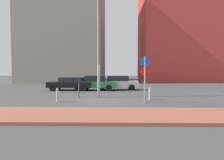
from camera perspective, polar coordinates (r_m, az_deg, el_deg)
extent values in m
plane|color=#424244|center=(14.22, -3.43, -5.61)|extent=(120.00, 120.00, 0.00)
cube|color=#93513D|center=(9.05, -6.12, -10.06)|extent=(40.00, 3.04, 0.14)
cube|color=black|center=(21.01, -11.94, -1.29)|extent=(4.61, 1.95, 0.56)
cube|color=black|center=(20.93, -11.49, 0.12)|extent=(2.43, 1.75, 0.47)
cylinder|color=black|center=(20.60, -16.76, -2.21)|extent=(0.65, 0.24, 0.64)
cylinder|color=black|center=(22.34, -15.20, -1.81)|extent=(0.65, 0.24, 0.64)
cylinder|color=black|center=(19.79, -8.23, -2.32)|extent=(0.65, 0.24, 0.64)
cylinder|color=black|center=(21.60, -7.32, -1.89)|extent=(0.65, 0.24, 0.64)
cube|color=#237238|center=(20.66, -5.15, -1.25)|extent=(4.59, 1.82, 0.60)
cube|color=black|center=(20.62, -4.86, 0.41)|extent=(2.09, 1.67, 0.60)
cylinder|color=black|center=(20.03, -9.87, -2.27)|extent=(0.64, 0.22, 0.64)
cylinder|color=black|center=(21.80, -8.98, -1.85)|extent=(0.64, 0.22, 0.64)
cylinder|color=black|center=(19.68, -0.91, -2.32)|extent=(0.64, 0.22, 0.64)
cylinder|color=black|center=(21.48, -0.75, -1.89)|extent=(0.64, 0.22, 0.64)
cube|color=#B7BABF|center=(20.99, 1.34, -1.13)|extent=(4.53, 1.76, 0.64)
cube|color=black|center=(20.96, 1.64, 0.48)|extent=(2.21, 1.57, 0.55)
cylinder|color=black|center=(20.20, -2.94, -2.19)|extent=(0.65, 0.24, 0.64)
cylinder|color=black|center=(21.85, -2.73, -1.81)|extent=(0.65, 0.24, 0.64)
cylinder|color=black|center=(20.29, 5.72, -2.18)|extent=(0.65, 0.24, 0.64)
cylinder|color=black|center=(21.93, 5.27, -1.80)|extent=(0.65, 0.24, 0.64)
cylinder|color=gray|center=(12.74, 9.49, 0.07)|extent=(0.10, 0.10, 2.96)
cube|color=#1447B7|center=(12.73, 9.53, 5.38)|extent=(0.55, 0.10, 0.55)
cylinder|color=red|center=(12.72, 9.51, 2.55)|extent=(0.60, 0.09, 0.60)
cylinder|color=#4C4C51|center=(15.23, -9.57, -2.86)|extent=(0.08, 0.08, 1.17)
cube|color=black|center=(15.18, -9.59, -0.14)|extent=(0.18, 0.14, 0.28)
cylinder|color=gray|center=(15.22, -3.91, 9.77)|extent=(0.20, 0.20, 7.85)
cylinder|color=#B7B7BC|center=(13.54, -15.53, -4.18)|extent=(0.16, 0.16, 0.92)
cylinder|color=#B7B7BC|center=(14.05, 10.90, -3.95)|extent=(0.16, 0.16, 0.88)
cube|color=#BF3833|center=(43.18, 19.08, 17.72)|extent=(15.28, 12.09, 26.59)
cube|color=gray|center=(39.96, -12.75, 14.63)|extent=(13.60, 15.84, 20.62)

